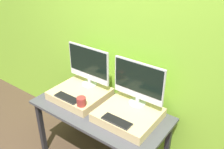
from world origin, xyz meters
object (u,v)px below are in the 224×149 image
Objects in this scene: monitor_right at (138,82)px; keyboard_right at (117,121)px; monitor_left at (89,65)px; mug at (81,101)px; keyboard_left at (67,98)px.

keyboard_right is at bearing -90.00° from monitor_right.
mug is (0.21, -0.36, -0.20)m from monitor_left.
mug is 0.59m from monitor_right.
keyboard_left is 0.77m from monitor_right.
monitor_left reaches higher than keyboard_right.
keyboard_left is 0.21m from mug.
monitor_left is at bearing 180.00° from monitor_right.
mug is 0.43m from keyboard_right.
monitor_left is 0.77m from keyboard_right.
monitor_left is at bearing 90.00° from keyboard_left.
mug reaches higher than keyboard_right.
monitor_left is 5.80× the size of mug.
monitor_right reaches higher than keyboard_right.
keyboard_left is 1.00× the size of keyboard_right.
keyboard_left is 0.53× the size of monitor_right.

